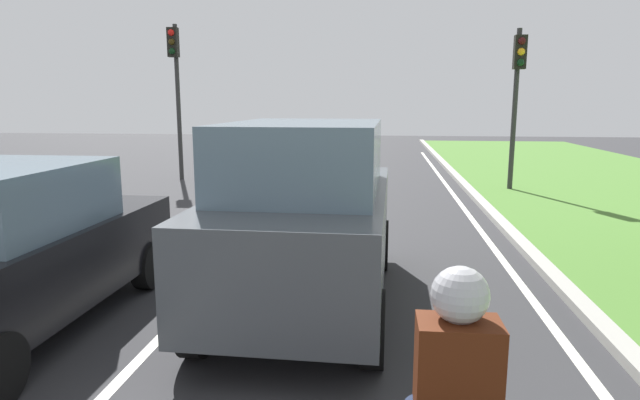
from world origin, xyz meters
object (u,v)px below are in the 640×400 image
Objects in this scene: rider_person at (456,375)px; traffic_light_overhead_left at (176,74)px; traffic_light_near_right at (517,82)px; car_suv_ahead at (307,214)px; car_sedan_left_lane at (14,250)px.

traffic_light_overhead_left is at bearing 115.34° from rider_person.
traffic_light_overhead_left reaches higher than traffic_light_near_right.
traffic_light_overhead_left is at bearing 119.56° from car_suv_ahead.
car_suv_ahead is 3.89× the size of rider_person.
rider_person is 16.09m from traffic_light_overhead_left.
traffic_light_near_right is (4.55, 9.33, 1.91)m from car_suv_ahead.
car_sedan_left_lane is 0.96× the size of traffic_light_near_right.
traffic_light_overhead_left is (-5.72, 10.49, 2.23)m from car_suv_ahead.
car_suv_ahead is 4.04m from rider_person.
car_suv_ahead is at bearing -115.99° from traffic_light_near_right.
traffic_light_near_right is (7.61, 10.46, 2.15)m from car_sedan_left_lane.
car_sedan_left_lane is at bearing -158.80° from car_suv_ahead.
traffic_light_near_right reaches higher than rider_person.
traffic_light_near_right is 0.91× the size of traffic_light_overhead_left.
car_suv_ahead is 1.05× the size of car_sedan_left_lane.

